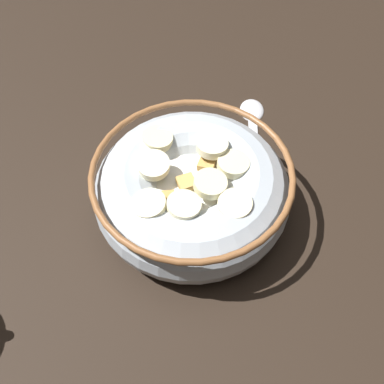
{
  "coord_description": "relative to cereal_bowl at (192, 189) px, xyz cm",
  "views": [
    {
      "loc": [
        -1.99,
        -24.55,
        37.36
      ],
      "look_at": [
        0.0,
        0.0,
        3.0
      ],
      "focal_mm": 42.32,
      "sensor_mm": 36.0,
      "label": 1
    }
  ],
  "objects": [
    {
      "name": "cereal_bowl",
      "position": [
        0.0,
        0.0,
        0.0
      ],
      "size": [
        18.27,
        18.27,
        6.92
      ],
      "color": "#B2BCC6",
      "rests_on": "ground_plane"
    },
    {
      "name": "spoon",
      "position": [
        7.84,
        11.1,
        -3.11
      ],
      "size": [
        3.57,
        14.28,
        0.8
      ],
      "color": "silver",
      "rests_on": "ground_plane"
    },
    {
      "name": "ground_plane",
      "position": [
        0.01,
        0.01,
        -4.44
      ],
      "size": [
        102.76,
        102.76,
        2.0
      ],
      "primitive_type": "cube",
      "color": "black"
    }
  ]
}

